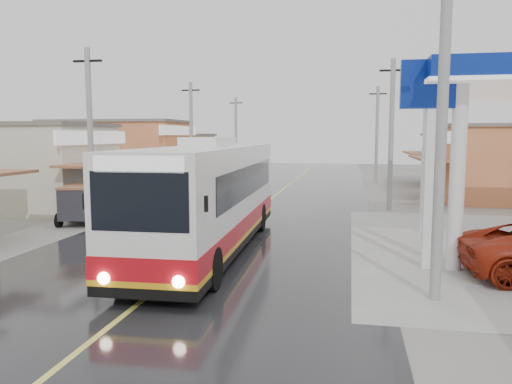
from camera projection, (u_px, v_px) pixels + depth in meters
ground at (164, 284)px, 13.50m from camera, size 120.00×120.00×0.00m
road at (261, 207)px, 28.15m from camera, size 12.00×90.00×0.02m
centre_line at (261, 207)px, 28.15m from camera, size 0.15×90.00×0.01m
shopfronts_left at (79, 196)px, 33.48m from camera, size 11.00×44.00×5.20m
utility_poles_left at (151, 202)px, 30.42m from camera, size 1.60×50.00×8.00m
utility_poles_right at (389, 210)px, 26.85m from camera, size 1.60×36.00×8.00m
coach_bus at (210, 197)px, 17.23m from camera, size 3.14×12.68×3.94m
second_bus at (189, 181)px, 27.81m from camera, size 2.81×8.45×2.76m
cyclist at (130, 217)px, 20.27m from camera, size 0.81×2.06×2.18m
tricycle_near at (80, 202)px, 22.51m from camera, size 1.94×2.38×1.78m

